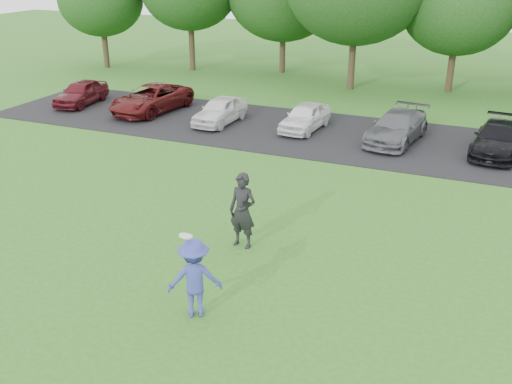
{
  "coord_description": "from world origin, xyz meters",
  "views": [
    {
      "loc": [
        5.17,
        -8.85,
        7.0
      ],
      "look_at": [
        0.0,
        3.5,
        1.3
      ],
      "focal_mm": 40.0,
      "sensor_mm": 36.0,
      "label": 1
    }
  ],
  "objects": [
    {
      "name": "frisbee_player",
      "position": [
        0.18,
        -0.16,
        0.87
      ],
      "size": [
        1.29,
        1.11,
        1.93
      ],
      "color": "#38409F",
      "rests_on": "ground"
    },
    {
      "name": "parked_cars",
      "position": [
        -0.3,
        13.08,
        0.61
      ],
      "size": [
        28.21,
        4.64,
        1.23
      ],
      "color": "#56121A",
      "rests_on": "parking_lot"
    },
    {
      "name": "ground",
      "position": [
        0.0,
        0.0,
        0.0
      ],
      "size": [
        100.0,
        100.0,
        0.0
      ],
      "primitive_type": "plane",
      "color": "#2F631C",
      "rests_on": "ground"
    },
    {
      "name": "parking_lot",
      "position": [
        0.0,
        13.0,
        0.01
      ],
      "size": [
        32.0,
        6.5,
        0.03
      ],
      "primitive_type": "cube",
      "color": "black",
      "rests_on": "ground"
    },
    {
      "name": "camera_bystander",
      "position": [
        -0.13,
        2.94,
        0.99
      ],
      "size": [
        0.76,
        0.54,
        1.97
      ],
      "color": "black",
      "rests_on": "ground"
    }
  ]
}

